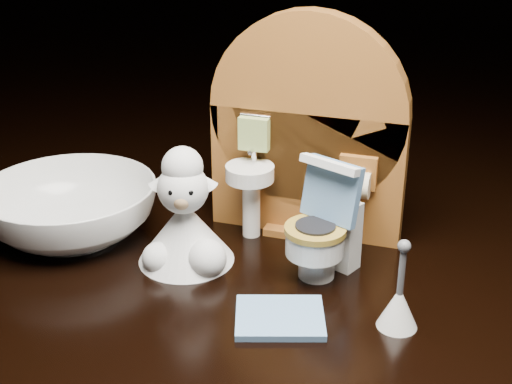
# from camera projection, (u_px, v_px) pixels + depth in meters

# --- Properties ---
(backdrop_panel) EXTENTS (0.13, 0.05, 0.15)m
(backdrop_panel) POSITION_uv_depth(u_px,v_px,m) (306.00, 141.00, 0.47)
(backdrop_panel) COLOR brown
(backdrop_panel) RESTS_ON ground
(toy_toilet) EXTENTS (0.04, 0.05, 0.07)m
(toy_toilet) POSITION_uv_depth(u_px,v_px,m) (325.00, 233.00, 0.43)
(toy_toilet) COLOR white
(toy_toilet) RESTS_ON ground
(bath_mat) EXTENTS (0.06, 0.05, 0.00)m
(bath_mat) POSITION_uv_depth(u_px,v_px,m) (280.00, 317.00, 0.39)
(bath_mat) COLOR #608BB9
(bath_mat) RESTS_ON ground
(toilet_brush) EXTENTS (0.02, 0.02, 0.05)m
(toilet_brush) POSITION_uv_depth(u_px,v_px,m) (399.00, 304.00, 0.38)
(toilet_brush) COLOR white
(toilet_brush) RESTS_ON ground
(plush_lamb) EXTENTS (0.06, 0.06, 0.08)m
(plush_lamb) POSITION_uv_depth(u_px,v_px,m) (185.00, 223.00, 0.44)
(plush_lamb) COLOR silver
(plush_lamb) RESTS_ON ground
(ceramic_bowl) EXTENTS (0.12, 0.12, 0.04)m
(ceramic_bowl) POSITION_uv_depth(u_px,v_px,m) (71.00, 210.00, 0.48)
(ceramic_bowl) COLOR white
(ceramic_bowl) RESTS_ON ground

